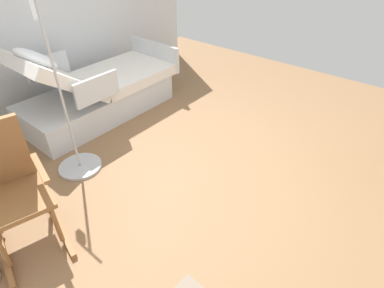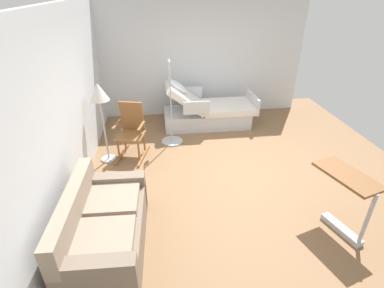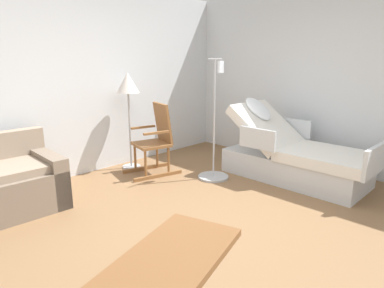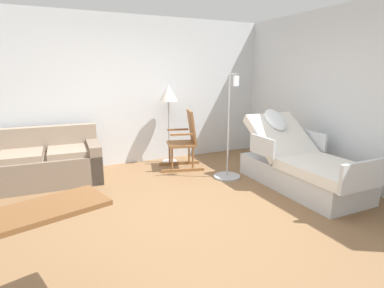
% 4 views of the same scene
% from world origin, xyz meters
% --- Properties ---
extents(ground_plane, '(6.59, 6.59, 0.00)m').
position_xyz_m(ground_plane, '(0.00, 0.00, 0.00)').
color(ground_plane, olive).
extents(back_wall, '(5.48, 0.10, 2.70)m').
position_xyz_m(back_wall, '(0.00, 2.41, 1.35)').
color(back_wall, silver).
rests_on(back_wall, ground).
extents(side_wall, '(0.10, 4.91, 2.70)m').
position_xyz_m(side_wall, '(2.69, 0.00, 1.35)').
color(side_wall, silver).
rests_on(side_wall, ground).
extents(hospital_bed, '(1.05, 2.06, 1.15)m').
position_xyz_m(hospital_bed, '(1.88, -0.03, 0.31)').
color(hospital_bed, silver).
rests_on(hospital_bed, ground).
extents(rocking_chair, '(0.85, 0.65, 1.05)m').
position_xyz_m(rocking_chair, '(0.69, 1.61, 0.50)').
color(rocking_chair, brown).
rests_on(rocking_chair, ground).
extents(floor_lamp, '(0.34, 0.34, 1.48)m').
position_xyz_m(floor_lamp, '(0.56, 2.07, 1.23)').
color(floor_lamp, '#B2B5BA').
rests_on(floor_lamp, ground).
extents(iv_pole, '(0.44, 0.44, 1.69)m').
position_xyz_m(iv_pole, '(1.12, 0.84, 0.25)').
color(iv_pole, '#B2B5BA').
rests_on(iv_pole, ground).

